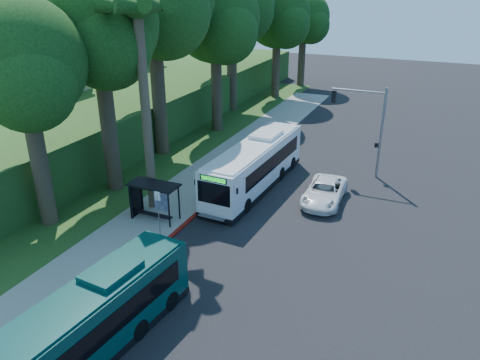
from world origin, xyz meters
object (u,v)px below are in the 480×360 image
at_px(teal_bus, 85,326).
at_px(pickup, 324,192).
at_px(bus_shelter, 152,193).
at_px(white_bus, 255,164).

distance_m(teal_bus, pickup, 18.89).
bearing_deg(teal_bus, bus_shelter, 116.01).
bearing_deg(white_bus, pickup, -2.02).
relative_size(bus_shelter, teal_bus, 0.28).
bearing_deg(teal_bus, white_bus, 95.80).
height_order(white_bus, teal_bus, white_bus).
xyz_separation_m(bus_shelter, teal_bus, (4.27, -11.27, -0.18)).
distance_m(white_bus, pickup, 5.44).
bearing_deg(bus_shelter, white_bus, 60.70).
relative_size(bus_shelter, white_bus, 0.26).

